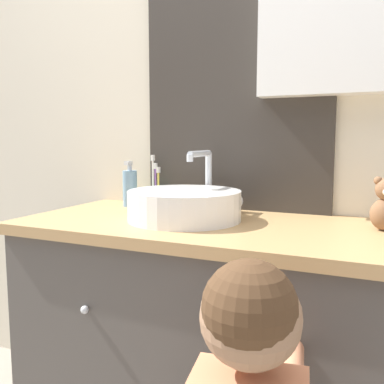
% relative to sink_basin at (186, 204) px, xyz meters
% --- Properties ---
extents(wall_back, '(3.20, 0.18, 2.50)m').
position_rel_sink_basin_xyz_m(wall_back, '(0.11, 0.31, 0.40)').
color(wall_back, beige).
rests_on(wall_back, ground_plane).
extents(vanity_counter, '(1.22, 0.59, 0.82)m').
position_rel_sink_basin_xyz_m(vanity_counter, '(0.08, -0.00, -0.46)').
color(vanity_counter, '#4C4742').
rests_on(vanity_counter, ground_plane).
extents(sink_basin, '(0.37, 0.42, 0.22)m').
position_rel_sink_basin_xyz_m(sink_basin, '(0.00, 0.00, 0.00)').
color(sink_basin, white).
rests_on(sink_basin, vanity_counter).
extents(toothbrush_holder, '(0.07, 0.07, 0.20)m').
position_rel_sink_basin_xyz_m(toothbrush_holder, '(-0.24, 0.22, -0.01)').
color(toothbrush_holder, '#66B27F').
rests_on(toothbrush_holder, vanity_counter).
extents(soap_dispenser, '(0.06, 0.06, 0.18)m').
position_rel_sink_basin_xyz_m(soap_dispenser, '(-0.32, 0.17, 0.02)').
color(soap_dispenser, '#6B93B2').
rests_on(soap_dispenser, vanity_counter).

